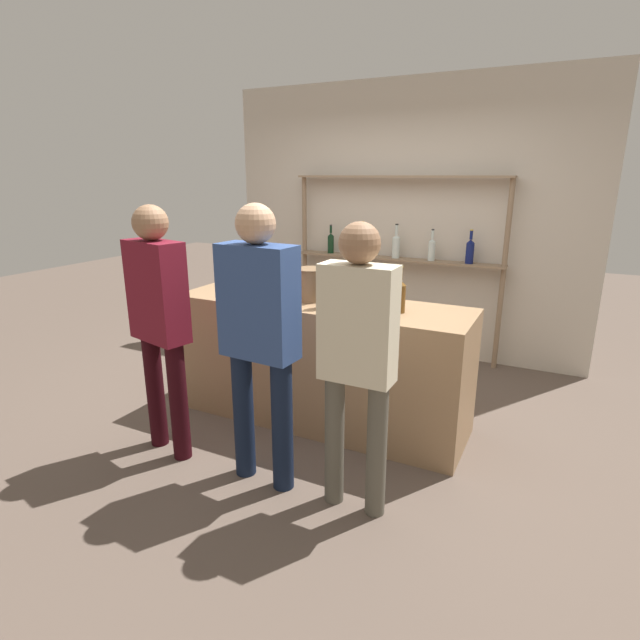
{
  "coord_description": "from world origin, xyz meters",
  "views": [
    {
      "loc": [
        1.62,
        -3.23,
        1.87
      ],
      "look_at": [
        0.0,
        0.0,
        0.82
      ],
      "focal_mm": 28.0,
      "sensor_mm": 36.0,
      "label": 1
    }
  ],
  "objects_px": {
    "counter_bottle_0": "(350,293)",
    "customer_right": "(357,348)",
    "counter_bottle_2": "(277,278)",
    "counter_bottle_4": "(278,285)",
    "customer_center": "(259,328)",
    "wine_glass": "(319,281)",
    "ice_bucket": "(311,284)",
    "counter_bottle_1": "(400,295)",
    "counter_bottle_3": "(324,290)",
    "customer_left": "(159,313)"
  },
  "relations": [
    {
      "from": "ice_bucket",
      "to": "customer_left",
      "type": "distance_m",
      "value": 1.12
    },
    {
      "from": "counter_bottle_1",
      "to": "wine_glass",
      "type": "xyz_separation_m",
      "value": [
        -0.72,
        0.21,
        -0.01
      ]
    },
    {
      "from": "counter_bottle_4",
      "to": "customer_left",
      "type": "distance_m",
      "value": 0.89
    },
    {
      "from": "ice_bucket",
      "to": "customer_left",
      "type": "height_order",
      "value": "customer_left"
    },
    {
      "from": "counter_bottle_1",
      "to": "wine_glass",
      "type": "height_order",
      "value": "counter_bottle_1"
    },
    {
      "from": "counter_bottle_3",
      "to": "counter_bottle_0",
      "type": "bearing_deg",
      "value": 10.21
    },
    {
      "from": "counter_bottle_1",
      "to": "customer_right",
      "type": "bearing_deg",
      "value": -86.65
    },
    {
      "from": "counter_bottle_0",
      "to": "wine_glass",
      "type": "height_order",
      "value": "counter_bottle_0"
    },
    {
      "from": "ice_bucket",
      "to": "customer_center",
      "type": "bearing_deg",
      "value": -81.26
    },
    {
      "from": "counter_bottle_0",
      "to": "customer_left",
      "type": "xyz_separation_m",
      "value": [
        -1.02,
        -0.78,
        -0.08
      ]
    },
    {
      "from": "ice_bucket",
      "to": "customer_right",
      "type": "relative_size",
      "value": 0.15
    },
    {
      "from": "wine_glass",
      "to": "customer_left",
      "type": "relative_size",
      "value": 0.09
    },
    {
      "from": "customer_right",
      "to": "ice_bucket",
      "type": "bearing_deg",
      "value": 40.07
    },
    {
      "from": "counter_bottle_3",
      "to": "customer_right",
      "type": "relative_size",
      "value": 0.2
    },
    {
      "from": "counter_bottle_0",
      "to": "counter_bottle_2",
      "type": "relative_size",
      "value": 0.88
    },
    {
      "from": "customer_center",
      "to": "counter_bottle_0",
      "type": "bearing_deg",
      "value": -13.03
    },
    {
      "from": "counter_bottle_4",
      "to": "customer_center",
      "type": "xyz_separation_m",
      "value": [
        0.34,
        -0.77,
        -0.08
      ]
    },
    {
      "from": "counter_bottle_3",
      "to": "counter_bottle_4",
      "type": "height_order",
      "value": "counter_bottle_4"
    },
    {
      "from": "customer_left",
      "to": "customer_center",
      "type": "distance_m",
      "value": 0.78
    },
    {
      "from": "counter_bottle_0",
      "to": "customer_right",
      "type": "xyz_separation_m",
      "value": [
        0.38,
        -0.77,
        -0.1
      ]
    },
    {
      "from": "counter_bottle_3",
      "to": "customer_center",
      "type": "xyz_separation_m",
      "value": [
        -0.05,
        -0.75,
        -0.08
      ]
    },
    {
      "from": "counter_bottle_4",
      "to": "wine_glass",
      "type": "bearing_deg",
      "value": 60.41
    },
    {
      "from": "counter_bottle_0",
      "to": "counter_bottle_2",
      "type": "height_order",
      "value": "counter_bottle_2"
    },
    {
      "from": "customer_center",
      "to": "ice_bucket",
      "type": "bearing_deg",
      "value": 12.36
    },
    {
      "from": "customer_right",
      "to": "customer_center",
      "type": "bearing_deg",
      "value": 91.29
    },
    {
      "from": "wine_glass",
      "to": "customer_center",
      "type": "distance_m",
      "value": 1.1
    },
    {
      "from": "customer_right",
      "to": "counter_bottle_2",
      "type": "bearing_deg",
      "value": 49.26
    },
    {
      "from": "customer_left",
      "to": "counter_bottle_1",
      "type": "bearing_deg",
      "value": -43.78
    },
    {
      "from": "counter_bottle_0",
      "to": "customer_center",
      "type": "bearing_deg",
      "value": -106.65
    },
    {
      "from": "counter_bottle_2",
      "to": "counter_bottle_4",
      "type": "xyz_separation_m",
      "value": [
        0.1,
        -0.16,
        -0.01
      ]
    },
    {
      "from": "counter_bottle_4",
      "to": "customer_center",
      "type": "height_order",
      "value": "customer_center"
    },
    {
      "from": "counter_bottle_2",
      "to": "counter_bottle_1",
      "type": "bearing_deg",
      "value": -2.46
    },
    {
      "from": "counter_bottle_3",
      "to": "ice_bucket",
      "type": "distance_m",
      "value": 0.25
    },
    {
      "from": "counter_bottle_4",
      "to": "customer_left",
      "type": "height_order",
      "value": "customer_left"
    },
    {
      "from": "counter_bottle_2",
      "to": "customer_center",
      "type": "distance_m",
      "value": 1.02
    },
    {
      "from": "counter_bottle_2",
      "to": "ice_bucket",
      "type": "height_order",
      "value": "counter_bottle_2"
    },
    {
      "from": "counter_bottle_2",
      "to": "counter_bottle_3",
      "type": "height_order",
      "value": "counter_bottle_2"
    },
    {
      "from": "counter_bottle_0",
      "to": "customer_right",
      "type": "bearing_deg",
      "value": -63.81
    },
    {
      "from": "customer_right",
      "to": "customer_center",
      "type": "height_order",
      "value": "customer_center"
    },
    {
      "from": "counter_bottle_0",
      "to": "customer_right",
      "type": "distance_m",
      "value": 0.87
    },
    {
      "from": "wine_glass",
      "to": "customer_right",
      "type": "relative_size",
      "value": 0.1
    },
    {
      "from": "wine_glass",
      "to": "ice_bucket",
      "type": "height_order",
      "value": "ice_bucket"
    },
    {
      "from": "counter_bottle_4",
      "to": "wine_glass",
      "type": "xyz_separation_m",
      "value": [
        0.18,
        0.32,
        -0.01
      ]
    },
    {
      "from": "customer_center",
      "to": "counter_bottle_3",
      "type": "bearing_deg",
      "value": -0.35
    },
    {
      "from": "wine_glass",
      "to": "customer_right",
      "type": "xyz_separation_m",
      "value": [
        0.77,
        -1.07,
        -0.1
      ]
    },
    {
      "from": "counter_bottle_1",
      "to": "counter_bottle_3",
      "type": "bearing_deg",
      "value": -166.16
    },
    {
      "from": "customer_left",
      "to": "customer_right",
      "type": "xyz_separation_m",
      "value": [
        1.4,
        0.01,
        -0.02
      ]
    },
    {
      "from": "counter_bottle_2",
      "to": "customer_left",
      "type": "bearing_deg",
      "value": -110.75
    },
    {
      "from": "counter_bottle_2",
      "to": "ice_bucket",
      "type": "relative_size",
      "value": 1.46
    },
    {
      "from": "counter_bottle_1",
      "to": "counter_bottle_4",
      "type": "distance_m",
      "value": 0.91
    }
  ]
}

